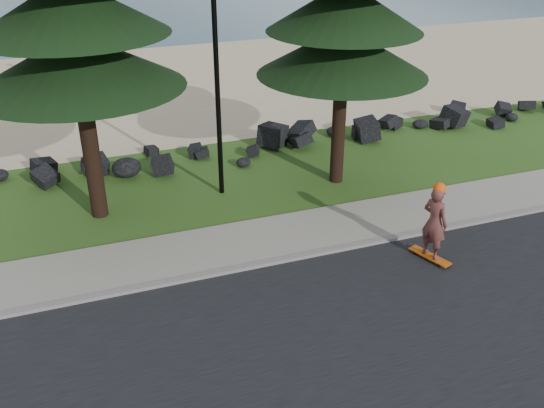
% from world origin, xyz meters
% --- Properties ---
extents(ground, '(160.00, 160.00, 0.00)m').
position_xyz_m(ground, '(0.00, 0.00, 0.00)').
color(ground, '#35591B').
rests_on(ground, ground).
extents(road, '(160.00, 7.00, 0.02)m').
position_xyz_m(road, '(0.00, -4.50, 0.01)').
color(road, black).
rests_on(road, ground).
extents(kerb, '(160.00, 0.20, 0.10)m').
position_xyz_m(kerb, '(0.00, -0.90, 0.05)').
color(kerb, gray).
rests_on(kerb, ground).
extents(sidewalk, '(160.00, 2.00, 0.08)m').
position_xyz_m(sidewalk, '(0.00, 0.20, 0.04)').
color(sidewalk, '#A19786').
rests_on(sidewalk, ground).
extents(beach_sand, '(160.00, 15.00, 0.01)m').
position_xyz_m(beach_sand, '(0.00, 14.50, 0.01)').
color(beach_sand, '#D5B58E').
rests_on(beach_sand, ground).
extents(seawall_boulders, '(60.00, 2.40, 1.10)m').
position_xyz_m(seawall_boulders, '(0.00, 5.60, 0.00)').
color(seawall_boulders, black).
rests_on(seawall_boulders, ground).
extents(lamp_post, '(0.25, 0.14, 8.14)m').
position_xyz_m(lamp_post, '(0.00, 3.20, 4.13)').
color(lamp_post, black).
rests_on(lamp_post, ground).
extents(skateboarder, '(0.63, 1.12, 2.03)m').
position_xyz_m(skateboarder, '(3.72, -2.02, 1.02)').
color(skateboarder, '#C5520B').
rests_on(skateboarder, ground).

